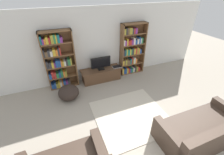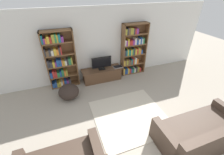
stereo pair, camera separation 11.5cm
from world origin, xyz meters
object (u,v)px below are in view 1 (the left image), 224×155
bookshelf_right (131,51)px  tv_stand (101,74)px  bookshelf_left (59,61)px  laptop (117,67)px  couch_right_sofa (202,131)px  beanbag_ottoman (69,93)px  television (101,63)px

bookshelf_right → tv_stand: 1.50m
bookshelf_right → tv_stand: size_ratio=1.34×
bookshelf_left → laptop: (2.03, -0.21, -0.50)m
tv_stand → bookshelf_right: bearing=6.1°
tv_stand → couch_right_sofa: 3.63m
bookshelf_right → beanbag_ottoman: bearing=-162.6°
couch_right_sofa → beanbag_ottoman: couch_right_sofa is taller
beanbag_ottoman → television: bearing=26.8°
couch_right_sofa → television: bearing=112.4°
bookshelf_left → laptop: bookshelf_left is taller
tv_stand → laptop: laptop is taller
couch_right_sofa → tv_stand: bearing=112.3°
bookshelf_left → laptop: bearing=-5.9°
laptop → beanbag_ottoman: (-1.93, -0.62, -0.25)m
tv_stand → laptop: (0.62, -0.07, 0.25)m
television → laptop: television is taller
bookshelf_right → tv_stand: bookshelf_right is taller
bookshelf_left → couch_right_sofa: bearing=-51.4°
laptop → beanbag_ottoman: size_ratio=0.52×
bookshelf_right → couch_right_sofa: 3.56m
bookshelf_right → tv_stand: bearing=-173.9°
television → couch_right_sofa: 3.64m
laptop → beanbag_ottoman: laptop is taller
bookshelf_right → laptop: (-0.70, -0.21, -0.47)m
bookshelf_right → television: (-1.31, -0.16, -0.23)m
tv_stand → beanbag_ottoman: bearing=-152.5°
tv_stand → television: 0.49m
tv_stand → television: size_ratio=2.05×
bookshelf_right → laptop: 0.87m
bookshelf_right → couch_right_sofa: size_ratio=0.97×
bookshelf_left → bookshelf_right: same height
tv_stand → bookshelf_left: bearing=174.3°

